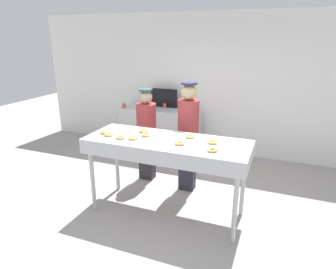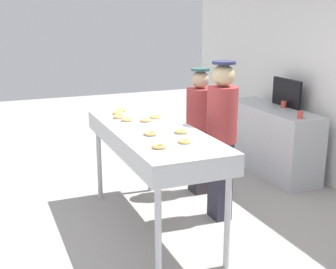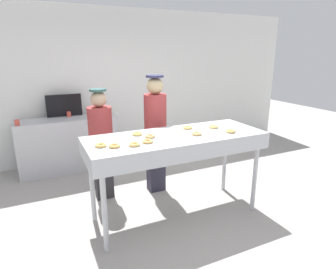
{
  "view_description": "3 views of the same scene",
  "coord_description": "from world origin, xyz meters",
  "px_view_note": "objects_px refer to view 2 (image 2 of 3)",
  "views": [
    {
      "loc": [
        1.35,
        -3.38,
        2.34
      ],
      "look_at": [
        -0.07,
        0.21,
        1.07
      ],
      "focal_mm": 31.91,
      "sensor_mm": 36.0,
      "label": 1
    },
    {
      "loc": [
        4.09,
        -1.52,
        2.19
      ],
      "look_at": [
        0.03,
        0.15,
        1.01
      ],
      "focal_mm": 48.54,
      "sensor_mm": 36.0,
      "label": 2
    },
    {
      "loc": [
        -1.47,
        -2.88,
        2.02
      ],
      "look_at": [
        -0.07,
        0.08,
        1.07
      ],
      "focal_mm": 30.41,
      "sensor_mm": 36.0,
      "label": 3
    }
  ],
  "objects_px": {
    "glazed_donut_3": "(118,113)",
    "prep_counter": "(271,140)",
    "glazed_donut_2": "(150,133)",
    "worker_baker": "(222,132)",
    "worker_assistant": "(199,125)",
    "glazed_donut_9": "(127,119)",
    "menu_display": "(287,93)",
    "glazed_donut_1": "(121,110)",
    "glazed_donut_8": "(119,117)",
    "glazed_donut_0": "(185,141)",
    "paper_cup_2": "(284,104)",
    "glazed_donut_5": "(181,131)",
    "fryer_conveyor": "(153,138)",
    "glazed_donut_7": "(146,120)",
    "paper_cup_0": "(234,96)",
    "glazed_donut_4": "(155,117)",
    "glazed_donut_6": "(159,146)",
    "paper_cup_1": "(300,115)"
  },
  "relations": [
    {
      "from": "glazed_donut_3",
      "to": "paper_cup_1",
      "type": "height_order",
      "value": "glazed_donut_3"
    },
    {
      "from": "glazed_donut_3",
      "to": "prep_counter",
      "type": "relative_size",
      "value": 0.07
    },
    {
      "from": "glazed_donut_1",
      "to": "prep_counter",
      "type": "distance_m",
      "value": 2.29
    },
    {
      "from": "glazed_donut_0",
      "to": "paper_cup_2",
      "type": "distance_m",
      "value": 2.68
    },
    {
      "from": "glazed_donut_2",
      "to": "glazed_donut_6",
      "type": "relative_size",
      "value": 1.0
    },
    {
      "from": "glazed_donut_2",
      "to": "worker_baker",
      "type": "height_order",
      "value": "worker_baker"
    },
    {
      "from": "glazed_donut_3",
      "to": "menu_display",
      "type": "relative_size",
      "value": 0.2
    },
    {
      "from": "fryer_conveyor",
      "to": "glazed_donut_1",
      "type": "height_order",
      "value": "glazed_donut_1"
    },
    {
      "from": "glazed_donut_2",
      "to": "paper_cup_0",
      "type": "bearing_deg",
      "value": 133.54
    },
    {
      "from": "glazed_donut_5",
      "to": "paper_cup_2",
      "type": "relative_size",
      "value": 1.34
    },
    {
      "from": "glazed_donut_7",
      "to": "prep_counter",
      "type": "height_order",
      "value": "glazed_donut_7"
    },
    {
      "from": "glazed_donut_7",
      "to": "glazed_donut_9",
      "type": "relative_size",
      "value": 1.0
    },
    {
      "from": "glazed_donut_6",
      "to": "paper_cup_1",
      "type": "xyz_separation_m",
      "value": [
        -0.98,
        2.25,
        -0.12
      ]
    },
    {
      "from": "fryer_conveyor",
      "to": "glazed_donut_3",
      "type": "bearing_deg",
      "value": -170.6
    },
    {
      "from": "prep_counter",
      "to": "menu_display",
      "type": "bearing_deg",
      "value": 90.0
    },
    {
      "from": "fryer_conveyor",
      "to": "glazed_donut_5",
      "type": "height_order",
      "value": "glazed_donut_5"
    },
    {
      "from": "glazed_donut_0",
      "to": "glazed_donut_7",
      "type": "height_order",
      "value": "same"
    },
    {
      "from": "worker_baker",
      "to": "menu_display",
      "type": "bearing_deg",
      "value": -45.03
    },
    {
      "from": "fryer_conveyor",
      "to": "worker_baker",
      "type": "relative_size",
      "value": 1.25
    },
    {
      "from": "glazed_donut_4",
      "to": "paper_cup_2",
      "type": "distance_m",
      "value": 2.16
    },
    {
      "from": "glazed_donut_4",
      "to": "glazed_donut_8",
      "type": "xyz_separation_m",
      "value": [
        -0.16,
        -0.36,
        0.0
      ]
    },
    {
      "from": "prep_counter",
      "to": "menu_display",
      "type": "height_order",
      "value": "menu_display"
    },
    {
      "from": "glazed_donut_1",
      "to": "paper_cup_2",
      "type": "distance_m",
      "value": 2.34
    },
    {
      "from": "glazed_donut_6",
      "to": "glazed_donut_9",
      "type": "relative_size",
      "value": 1.0
    },
    {
      "from": "paper_cup_0",
      "to": "paper_cup_2",
      "type": "bearing_deg",
      "value": 20.96
    },
    {
      "from": "glazed_donut_8",
      "to": "paper_cup_2",
      "type": "xyz_separation_m",
      "value": [
        -0.38,
        2.45,
        -0.12
      ]
    },
    {
      "from": "glazed_donut_7",
      "to": "fryer_conveyor",
      "type": "bearing_deg",
      "value": -7.51
    },
    {
      "from": "glazed_donut_7",
      "to": "paper_cup_1",
      "type": "relative_size",
      "value": 1.34
    },
    {
      "from": "glazed_donut_1",
      "to": "glazed_donut_8",
      "type": "bearing_deg",
      "value": -20.01
    },
    {
      "from": "glazed_donut_2",
      "to": "worker_assistant",
      "type": "relative_size",
      "value": 0.08
    },
    {
      "from": "worker_baker",
      "to": "paper_cup_1",
      "type": "xyz_separation_m",
      "value": [
        -0.38,
        1.31,
        -0.0
      ]
    },
    {
      "from": "glazed_donut_3",
      "to": "prep_counter",
      "type": "bearing_deg",
      "value": 95.72
    },
    {
      "from": "paper_cup_2",
      "to": "glazed_donut_2",
      "type": "bearing_deg",
      "value": -63.8
    },
    {
      "from": "glazed_donut_5",
      "to": "menu_display",
      "type": "height_order",
      "value": "menu_display"
    },
    {
      "from": "glazed_donut_4",
      "to": "paper_cup_2",
      "type": "bearing_deg",
      "value": 104.36
    },
    {
      "from": "worker_baker",
      "to": "glazed_donut_2",
      "type": "bearing_deg",
      "value": 112.45
    },
    {
      "from": "glazed_donut_4",
      "to": "glazed_donut_5",
      "type": "distance_m",
      "value": 0.68
    },
    {
      "from": "glazed_donut_9",
      "to": "worker_baker",
      "type": "xyz_separation_m",
      "value": [
        0.47,
        0.89,
        -0.12
      ]
    },
    {
      "from": "fryer_conveyor",
      "to": "glazed_donut_0",
      "type": "xyz_separation_m",
      "value": [
        0.58,
        0.09,
        0.12
      ]
    },
    {
      "from": "glazed_donut_1",
      "to": "glazed_donut_8",
      "type": "xyz_separation_m",
      "value": [
        0.33,
        -0.12,
        0.0
      ]
    },
    {
      "from": "menu_display",
      "to": "glazed_donut_8",
      "type": "bearing_deg",
      "value": -80.34
    },
    {
      "from": "glazed_donut_3",
      "to": "glazed_donut_4",
      "type": "xyz_separation_m",
      "value": [
        0.36,
        0.32,
        0.0
      ]
    },
    {
      "from": "glazed_donut_8",
      "to": "glazed_donut_1",
      "type": "bearing_deg",
      "value": 159.99
    },
    {
      "from": "glazed_donut_9",
      "to": "glazed_donut_2",
      "type": "bearing_deg",
      "value": 2.8
    },
    {
      "from": "paper_cup_0",
      "to": "menu_display",
      "type": "height_order",
      "value": "menu_display"
    },
    {
      "from": "glazed_donut_3",
      "to": "worker_baker",
      "type": "xyz_separation_m",
      "value": [
        0.83,
        0.89,
        -0.12
      ]
    },
    {
      "from": "glazed_donut_4",
      "to": "menu_display",
      "type": "bearing_deg",
      "value": 105.24
    },
    {
      "from": "glazed_donut_4",
      "to": "paper_cup_1",
      "type": "height_order",
      "value": "glazed_donut_4"
    },
    {
      "from": "glazed_donut_5",
      "to": "worker_assistant",
      "type": "relative_size",
      "value": 0.08
    },
    {
      "from": "glazed_donut_7",
      "to": "paper_cup_0",
      "type": "height_order",
      "value": "glazed_donut_7"
    }
  ]
}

